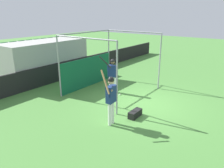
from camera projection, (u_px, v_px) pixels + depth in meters
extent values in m
plane|color=#477F38|center=(144.00, 103.00, 10.21)|extent=(60.00, 60.00, 0.00)
cube|color=black|center=(58.00, 72.00, 13.40)|extent=(24.00, 0.12, 1.13)
cube|color=#9E9E99|center=(44.00, 60.00, 13.91)|extent=(5.40, 2.40, 2.38)
cube|color=#195B33|center=(24.00, 67.00, 12.00)|extent=(0.45, 0.40, 0.10)
cube|color=#195B33|center=(22.00, 63.00, 12.02)|extent=(0.45, 0.06, 0.40)
cube|color=#195B33|center=(33.00, 66.00, 12.42)|extent=(0.45, 0.40, 0.10)
cube|color=#195B33|center=(31.00, 61.00, 12.45)|extent=(0.45, 0.06, 0.40)
cube|color=#195B33|center=(41.00, 64.00, 12.84)|extent=(0.45, 0.40, 0.10)
cube|color=#195B33|center=(39.00, 60.00, 12.87)|extent=(0.45, 0.06, 0.40)
cube|color=#195B33|center=(49.00, 62.00, 13.26)|extent=(0.45, 0.40, 0.10)
cube|color=#195B33|center=(46.00, 58.00, 13.29)|extent=(0.45, 0.06, 0.40)
cube|color=#195B33|center=(56.00, 61.00, 13.68)|extent=(0.45, 0.40, 0.10)
cube|color=#195B33|center=(54.00, 57.00, 13.71)|extent=(0.45, 0.06, 0.40)
cube|color=#195B33|center=(63.00, 59.00, 14.10)|extent=(0.45, 0.40, 0.10)
cube|color=#195B33|center=(60.00, 55.00, 14.13)|extent=(0.45, 0.06, 0.40)
cube|color=#195B33|center=(69.00, 58.00, 14.52)|extent=(0.45, 0.40, 0.10)
cube|color=#195B33|center=(67.00, 54.00, 14.55)|extent=(0.45, 0.06, 0.40)
cube|color=#195B33|center=(75.00, 57.00, 14.94)|extent=(0.45, 0.40, 0.10)
cube|color=#195B33|center=(73.00, 53.00, 14.97)|extent=(0.45, 0.06, 0.40)
cube|color=#195B33|center=(15.00, 58.00, 12.32)|extent=(0.45, 0.40, 0.10)
cube|color=#195B33|center=(13.00, 54.00, 12.35)|extent=(0.45, 0.06, 0.40)
cube|color=#195B33|center=(24.00, 57.00, 12.74)|extent=(0.45, 0.40, 0.10)
cube|color=#195B33|center=(22.00, 53.00, 12.77)|extent=(0.45, 0.06, 0.40)
cube|color=#195B33|center=(32.00, 56.00, 13.16)|extent=(0.45, 0.40, 0.10)
cube|color=#195B33|center=(30.00, 51.00, 13.19)|extent=(0.45, 0.06, 0.40)
cube|color=#195B33|center=(40.00, 54.00, 13.58)|extent=(0.45, 0.40, 0.10)
cube|color=#195B33|center=(38.00, 50.00, 13.61)|extent=(0.45, 0.06, 0.40)
cube|color=#195B33|center=(47.00, 53.00, 14.00)|extent=(0.45, 0.40, 0.10)
cube|color=#195B33|center=(45.00, 49.00, 14.03)|extent=(0.45, 0.06, 0.40)
cube|color=#195B33|center=(54.00, 52.00, 14.42)|extent=(0.45, 0.40, 0.10)
cube|color=#195B33|center=(52.00, 48.00, 14.45)|extent=(0.45, 0.06, 0.40)
cube|color=#195B33|center=(60.00, 51.00, 14.84)|extent=(0.45, 0.40, 0.10)
cube|color=#195B33|center=(58.00, 47.00, 14.87)|extent=(0.45, 0.06, 0.40)
cube|color=#195B33|center=(66.00, 50.00, 15.26)|extent=(0.45, 0.40, 0.10)
cube|color=#195B33|center=(64.00, 46.00, 15.29)|extent=(0.45, 0.06, 0.40)
cube|color=#195B33|center=(7.00, 50.00, 12.65)|extent=(0.45, 0.40, 0.10)
cube|color=#195B33|center=(4.00, 46.00, 12.68)|extent=(0.45, 0.06, 0.40)
cube|color=#195B33|center=(15.00, 49.00, 13.07)|extent=(0.45, 0.40, 0.10)
cube|color=#195B33|center=(13.00, 45.00, 13.10)|extent=(0.45, 0.06, 0.40)
cube|color=#195B33|center=(24.00, 48.00, 13.49)|extent=(0.45, 0.40, 0.10)
cube|color=#195B33|center=(22.00, 44.00, 13.52)|extent=(0.45, 0.06, 0.40)
cube|color=#195B33|center=(31.00, 47.00, 13.91)|extent=(0.45, 0.40, 0.10)
cube|color=#195B33|center=(29.00, 43.00, 13.94)|extent=(0.45, 0.06, 0.40)
cube|color=#195B33|center=(39.00, 46.00, 14.33)|extent=(0.45, 0.40, 0.10)
cube|color=#195B33|center=(37.00, 42.00, 14.36)|extent=(0.45, 0.06, 0.40)
cube|color=#195B33|center=(46.00, 45.00, 14.75)|extent=(0.45, 0.40, 0.10)
cube|color=#195B33|center=(44.00, 41.00, 14.78)|extent=(0.45, 0.06, 0.40)
cube|color=#195B33|center=(52.00, 44.00, 15.17)|extent=(0.45, 0.40, 0.10)
cube|color=#195B33|center=(50.00, 40.00, 15.20)|extent=(0.45, 0.06, 0.40)
cube|color=#195B33|center=(58.00, 43.00, 15.59)|extent=(0.45, 0.40, 0.10)
cube|color=#195B33|center=(56.00, 39.00, 15.62)|extent=(0.45, 0.06, 0.40)
cylinder|color=gray|center=(117.00, 80.00, 8.67)|extent=(0.07, 0.07, 3.04)
cylinder|color=gray|center=(160.00, 62.00, 11.73)|extent=(0.07, 0.07, 3.04)
cylinder|color=gray|center=(59.00, 67.00, 10.62)|extent=(0.07, 0.07, 3.04)
cylinder|color=gray|center=(109.00, 55.00, 13.68)|extent=(0.07, 0.07, 3.04)
cylinder|color=gray|center=(84.00, 38.00, 9.17)|extent=(0.06, 3.45, 0.06)
cylinder|color=gray|center=(133.00, 31.00, 12.23)|extent=(0.06, 3.45, 0.06)
cylinder|color=gray|center=(86.00, 32.00, 11.67)|extent=(4.01, 0.06, 0.06)
cube|color=#0F5133|center=(88.00, 72.00, 12.35)|extent=(3.94, 0.03, 1.66)
cylinder|color=white|center=(115.00, 84.00, 11.55)|extent=(0.16, 0.16, 0.86)
cylinder|color=white|center=(110.00, 84.00, 11.53)|extent=(0.16, 0.16, 0.86)
cube|color=navy|center=(113.00, 71.00, 11.31)|extent=(0.32, 0.52, 0.61)
sphere|color=brown|center=(113.00, 62.00, 11.16)|extent=(0.22, 0.22, 0.22)
sphere|color=black|center=(113.00, 61.00, 11.14)|extent=(0.23, 0.23, 0.23)
cylinder|color=navy|center=(117.00, 69.00, 11.13)|extent=(0.08, 0.08, 0.34)
cylinder|color=navy|center=(108.00, 68.00, 11.33)|extent=(0.08, 0.08, 0.34)
cylinder|color=black|center=(105.00, 62.00, 11.00)|extent=(0.09, 0.75, 0.55)
sphere|color=black|center=(109.00, 66.00, 11.36)|extent=(0.08, 0.08, 0.08)
cylinder|color=white|center=(112.00, 112.00, 8.26)|extent=(0.14, 0.14, 0.90)
cylinder|color=white|center=(110.00, 114.00, 8.11)|extent=(0.14, 0.14, 0.90)
cube|color=navy|center=(111.00, 94.00, 7.95)|extent=(0.43, 0.24, 0.64)
sphere|color=tan|center=(111.00, 81.00, 7.79)|extent=(0.23, 0.23, 0.23)
sphere|color=black|center=(111.00, 80.00, 7.78)|extent=(0.24, 0.24, 0.24)
cylinder|color=navy|center=(115.00, 89.00, 8.06)|extent=(0.07, 0.07, 0.35)
cylinder|color=navy|center=(109.00, 92.00, 7.71)|extent=(0.07, 0.07, 0.35)
cylinder|color=#AD7F4C|center=(105.00, 82.00, 7.49)|extent=(0.26, 0.54, 0.77)
sphere|color=#AD7F4C|center=(111.00, 91.00, 7.73)|extent=(0.08, 0.08, 0.08)
cube|color=black|center=(135.00, 114.00, 8.86)|extent=(0.70, 0.28, 0.28)
sphere|color=white|center=(120.00, 94.00, 11.23)|extent=(0.07, 0.07, 0.07)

